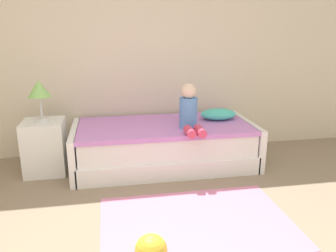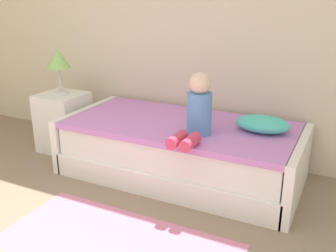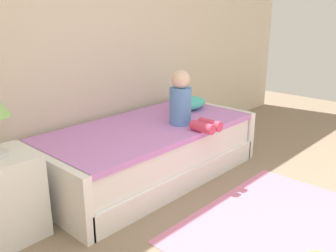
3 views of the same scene
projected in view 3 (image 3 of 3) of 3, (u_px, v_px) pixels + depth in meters
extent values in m
cube|color=beige|center=(66.00, 17.00, 3.18)|extent=(7.20, 0.10, 2.90)
cube|color=white|center=(149.00, 166.00, 3.48)|extent=(2.00, 1.00, 0.20)
cube|color=white|center=(148.00, 143.00, 3.41)|extent=(1.94, 0.94, 0.25)
cube|color=#C67FD1|center=(148.00, 128.00, 3.36)|extent=(1.98, 0.98, 0.05)
cube|color=white|center=(50.00, 188.00, 2.72)|extent=(0.07, 1.00, 0.50)
cube|color=white|center=(213.00, 127.00, 4.14)|extent=(0.07, 1.00, 0.50)
cube|color=white|center=(3.00, 197.00, 2.49)|extent=(0.44, 0.44, 0.60)
cylinder|color=#598CD1|center=(180.00, 106.00, 3.35)|extent=(0.20, 0.20, 0.34)
sphere|color=beige|center=(181.00, 79.00, 3.28)|extent=(0.17, 0.17, 0.17)
cylinder|color=#D83F60|center=(202.00, 127.00, 3.16)|extent=(0.09, 0.22, 0.09)
cylinder|color=#D83F60|center=(210.00, 124.00, 3.24)|extent=(0.09, 0.22, 0.09)
ellipsoid|color=#4CCCBC|center=(188.00, 103.00, 3.88)|extent=(0.44, 0.30, 0.13)
cube|color=pink|center=(277.00, 225.00, 2.70)|extent=(1.60, 1.10, 0.01)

